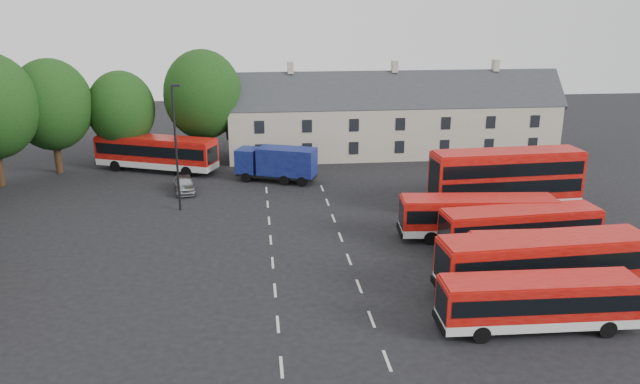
{
  "coord_description": "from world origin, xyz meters",
  "views": [
    {
      "loc": [
        -0.9,
        -35.25,
        16.44
      ],
      "look_at": [
        3.94,
        9.94,
        2.2
      ],
      "focal_mm": 35.0,
      "sensor_mm": 36.0,
      "label": 1
    }
  ],
  "objects_px": {
    "box_truck": "(277,162)",
    "lamppost": "(176,145)",
    "bus_dd_south": "(506,177)",
    "silver_car": "(184,184)",
    "bus_row_a": "(539,299)"
  },
  "relations": [
    {
      "from": "bus_dd_south",
      "to": "box_truck",
      "type": "bearing_deg",
      "value": 147.47
    },
    {
      "from": "bus_row_a",
      "to": "bus_dd_south",
      "type": "xyz_separation_m",
      "value": [
        5.65,
        18.5,
        1.07
      ]
    },
    {
      "from": "bus_row_a",
      "to": "lamppost",
      "type": "distance_m",
      "value": 29.62
    },
    {
      "from": "box_truck",
      "to": "bus_row_a",
      "type": "bearing_deg",
      "value": -45.8
    },
    {
      "from": "bus_dd_south",
      "to": "silver_car",
      "type": "height_order",
      "value": "bus_dd_south"
    },
    {
      "from": "box_truck",
      "to": "silver_car",
      "type": "xyz_separation_m",
      "value": [
        -8.29,
        -2.45,
        -1.1
      ]
    },
    {
      "from": "box_truck",
      "to": "lamppost",
      "type": "xyz_separation_m",
      "value": [
        -8.15,
        -7.35,
        3.58
      ]
    },
    {
      "from": "bus_row_a",
      "to": "lamppost",
      "type": "xyz_separation_m",
      "value": [
        -20.29,
        21.27,
        3.67
      ]
    },
    {
      "from": "bus_row_a",
      "to": "silver_car",
      "type": "distance_m",
      "value": 33.22
    },
    {
      "from": "bus_row_a",
      "to": "bus_dd_south",
      "type": "height_order",
      "value": "bus_dd_south"
    },
    {
      "from": "silver_car",
      "to": "lamppost",
      "type": "height_order",
      "value": "lamppost"
    },
    {
      "from": "lamppost",
      "to": "bus_row_a",
      "type": "bearing_deg",
      "value": -46.35
    },
    {
      "from": "bus_row_a",
      "to": "silver_car",
      "type": "bearing_deg",
      "value": 129.47
    },
    {
      "from": "bus_dd_south",
      "to": "box_truck",
      "type": "height_order",
      "value": "bus_dd_south"
    },
    {
      "from": "bus_dd_south",
      "to": "silver_car",
      "type": "xyz_separation_m",
      "value": [
        -26.09,
        7.66,
        -2.09
      ]
    }
  ]
}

